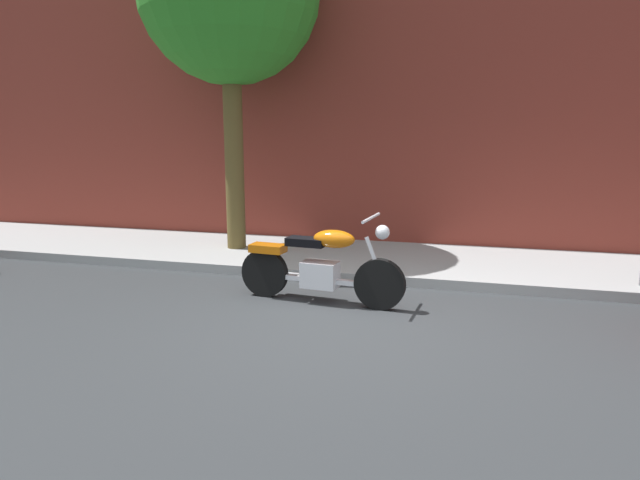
# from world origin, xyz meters

# --- Properties ---
(ground_plane) EXTENTS (60.00, 60.00, 0.00)m
(ground_plane) POSITION_xyz_m (0.00, 0.00, 0.00)
(ground_plane) COLOR #303335
(sidewalk) EXTENTS (22.31, 2.42, 0.14)m
(sidewalk) POSITION_xyz_m (0.00, 2.83, 0.07)
(sidewalk) COLOR #A0A0A0
(sidewalk) RESTS_ON ground
(building_facade) EXTENTS (22.31, 0.50, 8.29)m
(building_facade) POSITION_xyz_m (0.00, 4.29, 4.15)
(building_facade) COLOR maroon
(building_facade) RESTS_ON ground
(motorcycle) EXTENTS (2.13, 0.70, 1.11)m
(motorcycle) POSITION_xyz_m (-0.53, 0.67, 0.46)
(motorcycle) COLOR black
(motorcycle) RESTS_ON ground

